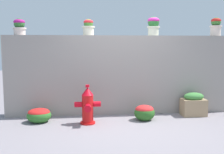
{
  "coord_description": "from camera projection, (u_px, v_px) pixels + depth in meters",
  "views": [
    {
      "loc": [
        -0.86,
        -5.08,
        1.58
      ],
      "look_at": [
        -0.24,
        0.73,
        0.87
      ],
      "focal_mm": 42.51,
      "sensor_mm": 36.0,
      "label": 1
    }
  ],
  "objects": [
    {
      "name": "flower_bush_right",
      "position": [
        39.0,
        115.0,
        5.45
      ],
      "size": [
        0.5,
        0.45,
        0.3
      ],
      "color": "#2F6A29",
      "rests_on": "ground"
    },
    {
      "name": "ground_plane",
      "position": [
        128.0,
        124.0,
        5.3
      ],
      "size": [
        24.0,
        24.0,
        0.0
      ],
      "primitive_type": "plane",
      "color": "gray"
    },
    {
      "name": "potted_plant_3",
      "position": [
        216.0,
        26.0,
        6.17
      ],
      "size": [
        0.28,
        0.28,
        0.42
      ],
      "color": "beige",
      "rests_on": "stone_wall"
    },
    {
      "name": "potted_plant_1",
      "position": [
        88.0,
        27.0,
        5.88
      ],
      "size": [
        0.28,
        0.28,
        0.36
      ],
      "color": "beige",
      "rests_on": "stone_wall"
    },
    {
      "name": "stone_wall",
      "position": [
        121.0,
        75.0,
        6.1
      ],
      "size": [
        5.18,
        0.35,
        1.79
      ],
      "primitive_type": "cube",
      "color": "gray",
      "rests_on": "ground"
    },
    {
      "name": "potted_plant_0",
      "position": [
        19.0,
        26.0,
        5.73
      ],
      "size": [
        0.29,
        0.29,
        0.36
      ],
      "color": "beige",
      "rests_on": "stone_wall"
    },
    {
      "name": "flower_bush_left",
      "position": [
        144.0,
        112.0,
        5.59
      ],
      "size": [
        0.44,
        0.39,
        0.34
      ],
      "color": "#2C6223",
      "rests_on": "ground"
    },
    {
      "name": "potted_plant_2",
      "position": [
        153.0,
        25.0,
        6.01
      ],
      "size": [
        0.28,
        0.28,
        0.43
      ],
      "color": "beige",
      "rests_on": "stone_wall"
    },
    {
      "name": "planter_box",
      "position": [
        193.0,
        105.0,
        5.94
      ],
      "size": [
        0.53,
        0.33,
        0.53
      ],
      "color": "#A1835F",
      "rests_on": "ground"
    },
    {
      "name": "fire_hydrant",
      "position": [
        88.0,
        106.0,
        5.31
      ],
      "size": [
        0.53,
        0.43,
        0.79
      ],
      "color": "red",
      "rests_on": "ground"
    }
  ]
}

